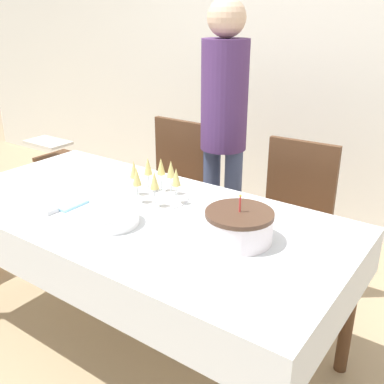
# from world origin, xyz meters

# --- Properties ---
(ground_plane) EXTENTS (12.00, 12.00, 0.00)m
(ground_plane) POSITION_xyz_m (0.00, 0.00, 0.00)
(ground_plane) COLOR tan
(wall_back) EXTENTS (8.00, 0.05, 2.70)m
(wall_back) POSITION_xyz_m (0.00, 1.85, 1.35)
(wall_back) COLOR silver
(wall_back) RESTS_ON ground_plane
(dining_table) EXTENTS (1.95, 0.95, 0.75)m
(dining_table) POSITION_xyz_m (0.00, 0.00, 0.65)
(dining_table) COLOR white
(dining_table) RESTS_ON ground_plane
(dining_chair_far_left) EXTENTS (0.42, 0.42, 0.94)m
(dining_chair_far_left) POSITION_xyz_m (-0.43, 0.80, 0.51)
(dining_chair_far_left) COLOR #51331E
(dining_chair_far_left) RESTS_ON ground_plane
(dining_chair_far_right) EXTENTS (0.44, 0.44, 0.94)m
(dining_chair_far_right) POSITION_xyz_m (0.43, 0.80, 0.51)
(dining_chair_far_right) COLOR #51331E
(dining_chair_far_right) RESTS_ON ground_plane
(birthday_cake) EXTENTS (0.27, 0.27, 0.20)m
(birthday_cake) POSITION_xyz_m (0.53, 0.02, 0.81)
(birthday_cake) COLOR white
(birthday_cake) RESTS_ON dining_table
(champagne_tray) EXTENTS (0.34, 0.34, 0.18)m
(champagne_tray) POSITION_xyz_m (-0.03, 0.16, 0.83)
(champagne_tray) COLOR silver
(champagne_tray) RESTS_ON dining_table
(plate_stack_main) EXTENTS (0.24, 0.24, 0.06)m
(plate_stack_main) POSITION_xyz_m (0.00, -0.17, 0.78)
(plate_stack_main) COLOR white
(plate_stack_main) RESTS_ON dining_table
(cake_knife) EXTENTS (0.30, 0.02, 0.00)m
(cake_knife) POSITION_xyz_m (0.48, -0.22, 0.75)
(cake_knife) COLOR silver
(cake_knife) RESTS_ON dining_table
(fork_pile) EXTENTS (0.17, 0.07, 0.02)m
(fork_pile) POSITION_xyz_m (-0.36, -0.25, 0.76)
(fork_pile) COLOR silver
(fork_pile) RESTS_ON dining_table
(napkin_pile) EXTENTS (0.15, 0.15, 0.01)m
(napkin_pile) POSITION_xyz_m (-0.32, -0.14, 0.76)
(napkin_pile) COLOR #8CC6E0
(napkin_pile) RESTS_ON dining_table
(person_standing) EXTENTS (0.28, 0.28, 1.68)m
(person_standing) POSITION_xyz_m (-0.09, 0.90, 1.01)
(person_standing) COLOR #3F4C72
(person_standing) RESTS_ON ground_plane
(high_chair) EXTENTS (0.33, 0.35, 0.71)m
(high_chair) POSITION_xyz_m (-1.42, 0.68, 0.48)
(high_chair) COLOR #51331E
(high_chair) RESTS_ON ground_plane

